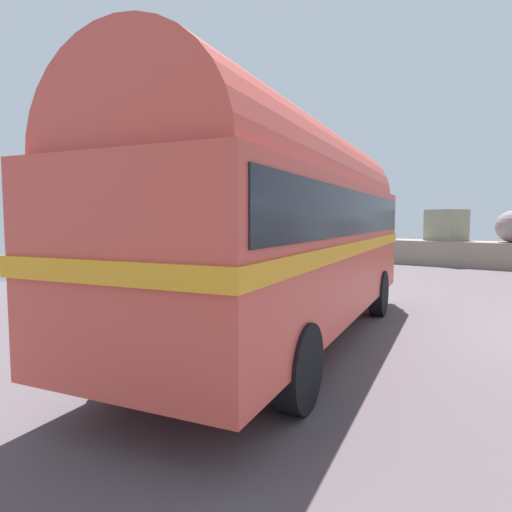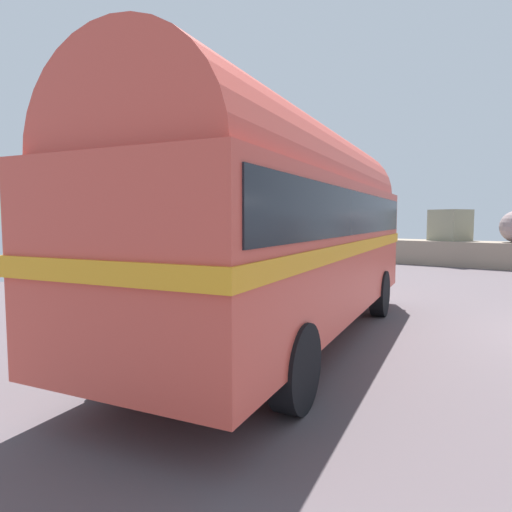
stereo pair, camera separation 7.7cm
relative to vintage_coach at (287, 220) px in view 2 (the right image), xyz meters
The scene contains 1 object.
vintage_coach is the anchor object (origin of this frame).
Camera 2 is at (-0.59, -9.25, 2.06)m, focal length 31.33 mm.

